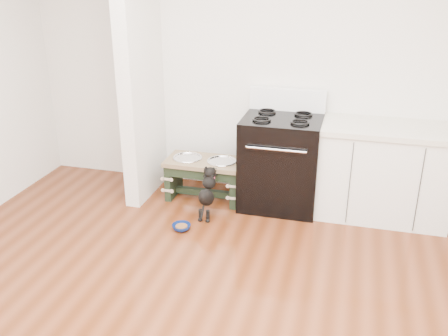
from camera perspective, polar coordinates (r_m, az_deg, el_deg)
room_shell at (r=2.69m, az=-5.11°, el=7.59°), size 5.00×5.00×5.00m
partition_wall at (r=5.08m, az=-9.53°, el=11.36°), size 0.15×0.80×2.70m
oven_range at (r=4.99m, az=6.53°, el=0.85°), size 0.76×0.69×1.14m
cabinet_run at (r=4.98m, az=17.74°, el=-0.46°), size 1.24×0.64×0.91m
dog_feeder at (r=5.14m, az=-2.24°, el=-0.38°), size 0.79×0.42×0.45m
puppy at (r=4.80m, az=-1.91°, el=-2.67°), size 0.14×0.41×0.48m
floor_bowl at (r=4.68m, az=-4.89°, el=-6.75°), size 0.18×0.18×0.05m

